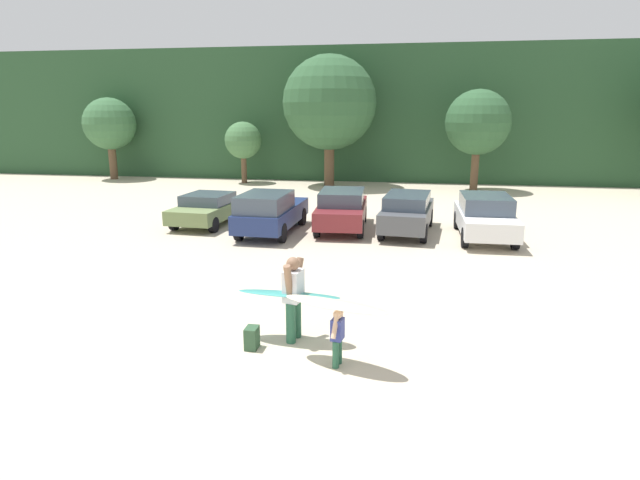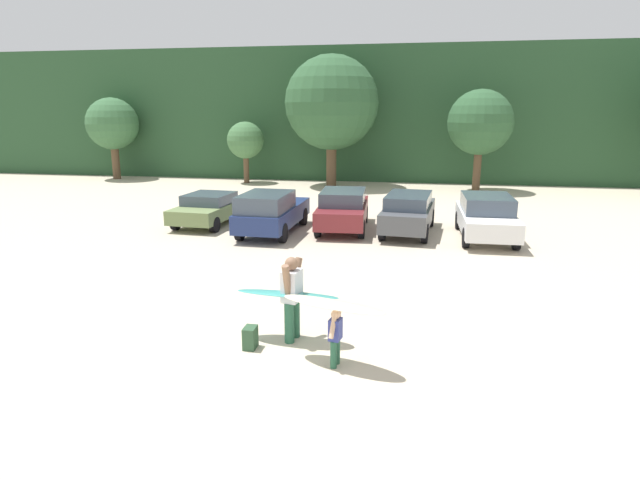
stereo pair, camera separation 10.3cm
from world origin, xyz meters
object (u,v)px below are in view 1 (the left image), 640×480
Objects in this scene: parked_car_navy at (270,212)px; person_adult at (293,294)px; parked_car_dark_gray at (407,212)px; parked_car_maroon at (342,209)px; parked_car_olive_green at (208,208)px; surfboard_teal at (289,294)px; parked_car_white at (485,216)px; person_child at (337,335)px; surfboard_cream at (335,304)px; backpack_dropped at (252,338)px.

parked_car_navy is 2.66× the size of person_adult.
parked_car_maroon is at bearing 89.75° from parked_car_dark_gray.
parked_car_olive_green reaches higher than surfboard_teal.
parked_car_dark_gray is at bearing -76.58° from parked_car_navy.
parked_car_white is (5.43, -0.61, 0.01)m from parked_car_maroon.
person_adult reaches higher than parked_car_white.
person_adult reaches higher than person_child.
parked_car_maroon reaches higher than person_child.
parked_car_white reaches higher than parked_car_maroon.
parked_car_navy reaches higher than person_child.
parked_car_olive_green reaches higher than surfboard_cream.
surfboard_teal is (5.94, -10.60, 0.32)m from parked_car_olive_green.
surfboard_teal is at bearing -160.86° from parked_car_navy.
person_child is at bearing -144.49° from parked_car_olive_green.
parked_car_navy is at bearing -108.88° from parked_car_olive_green.
parked_car_white reaches higher than backpack_dropped.
parked_car_maroon is at bearing -72.99° from person_child.
parked_car_dark_gray is at bearing -78.00° from surfboard_cream.
parked_car_olive_green is 0.91× the size of parked_car_white.
parked_car_maroon is 11.20m from backpack_dropped.
parked_car_olive_green is 0.93× the size of parked_car_maroon.
backpack_dropped is at bearing 175.38° from parked_car_maroon.
parked_car_dark_gray is 10.16× the size of backpack_dropped.
parked_car_white is (8.02, 0.72, -0.03)m from parked_car_navy.
person_adult is (6.03, -10.56, 0.32)m from parked_car_olive_green.
person_adult is 1.21m from backpack_dropped.
surfboard_cream is (4.02, -10.24, 0.32)m from parked_car_navy.
parked_car_maroon is 10.11× the size of backpack_dropped.
parked_car_navy is 10.14m from backpack_dropped.
parked_car_navy reaches higher than parked_car_maroon.
parked_car_navy is 2.17× the size of surfboard_teal.
person_adult is at bearing -146.29° from parked_car_olive_green.
person_adult is at bearing -155.56° from surfboard_teal.
parked_car_olive_green is at bearing -48.79° from person_child.
parked_car_olive_green is at bearing -57.67° from surfboard_teal.
parked_car_navy is (3.00, -1.27, 0.19)m from parked_car_olive_green.
surfboard_cream is (-1.15, -11.32, 0.36)m from parked_car_dark_gray.
parked_car_navy is at bearing 94.31° from parked_car_white.
surfboard_cream is at bearing 146.11° from person_adult.
backpack_dropped is (-1.79, 0.43, -0.40)m from person_child.
person_adult is at bearing 37.21° from backpack_dropped.
surfboard_teal is (-5.08, -10.05, 0.16)m from parked_car_white.
parked_car_white is at bearing -106.80° from person_adult.
person_adult is (-2.14, -10.37, 0.16)m from parked_car_dark_gray.
parked_car_olive_green is at bearing -50.59° from person_adult.
parked_car_olive_green is 2.38× the size of person_adult.
backpack_dropped is at bearing -3.92° from person_child.
person_child is at bearing 179.89° from parked_car_dark_gray.
parked_car_dark_gray reaches higher than surfboard_cream.
parked_car_dark_gray is (5.17, 1.08, -0.03)m from parked_car_navy.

